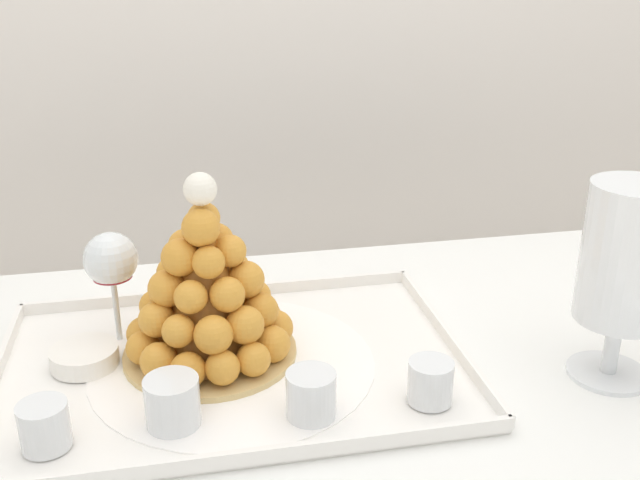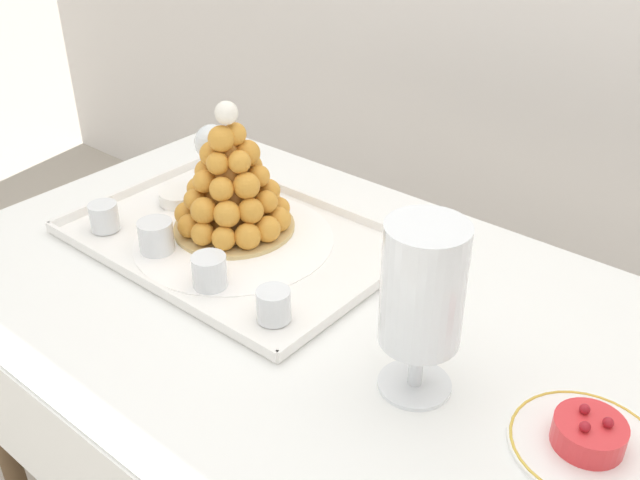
# 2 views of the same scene
# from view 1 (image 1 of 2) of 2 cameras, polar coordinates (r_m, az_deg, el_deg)

# --- Properties ---
(buffet_table) EXTENTS (1.31, 0.84, 0.74)m
(buffet_table) POSITION_cam_1_polar(r_m,az_deg,el_deg) (1.02, 5.20, -14.43)
(buffet_table) COLOR brown
(buffet_table) RESTS_ON ground_plane
(serving_tray) EXTENTS (0.60, 0.41, 0.02)m
(serving_tray) POSITION_cam_1_polar(r_m,az_deg,el_deg) (0.98, -6.78, -9.67)
(serving_tray) COLOR white
(serving_tray) RESTS_ON buffet_table
(croquembouche) EXTENTS (0.23, 0.23, 0.25)m
(croquembouche) POSITION_cam_1_polar(r_m,az_deg,el_deg) (0.95, -8.80, -4.10)
(croquembouche) COLOR tan
(croquembouche) RESTS_ON serving_tray
(dessert_cup_left) EXTENTS (0.05, 0.05, 0.05)m
(dessert_cup_left) POSITION_cam_1_polar(r_m,az_deg,el_deg) (0.87, -20.73, -13.52)
(dessert_cup_left) COLOR silver
(dessert_cup_left) RESTS_ON serving_tray
(dessert_cup_mid_left) EXTENTS (0.06, 0.06, 0.06)m
(dessert_cup_mid_left) POSITION_cam_1_polar(r_m,az_deg,el_deg) (0.86, -11.45, -12.41)
(dessert_cup_mid_left) COLOR silver
(dessert_cup_mid_left) RESTS_ON serving_tray
(dessert_cup_centre) EXTENTS (0.06, 0.06, 0.06)m
(dessert_cup_centre) POSITION_cam_1_polar(r_m,az_deg,el_deg) (0.86, -0.71, -12.09)
(dessert_cup_centre) COLOR silver
(dessert_cup_centre) RESTS_ON serving_tray
(dessert_cup_mid_right) EXTENTS (0.05, 0.05, 0.05)m
(dessert_cup_mid_right) POSITION_cam_1_polar(r_m,az_deg,el_deg) (0.89, 8.61, -10.99)
(dessert_cup_mid_right) COLOR silver
(dessert_cup_mid_right) RESTS_ON serving_tray
(creme_brulee_ramekin) EXTENTS (0.09, 0.09, 0.02)m
(creme_brulee_ramekin) POSITION_cam_1_polar(r_m,az_deg,el_deg) (1.01, -17.93, -8.59)
(creme_brulee_ramekin) COLOR white
(creme_brulee_ramekin) RESTS_ON serving_tray
(macaron_goblet) EXTENTS (0.11, 0.11, 0.26)m
(macaron_goblet) POSITION_cam_1_polar(r_m,az_deg,el_deg) (0.96, 22.87, -1.36)
(macaron_goblet) COLOR white
(macaron_goblet) RESTS_ON buffet_table
(wine_glass) EXTENTS (0.07, 0.07, 0.17)m
(wine_glass) POSITION_cam_1_polar(r_m,az_deg,el_deg) (1.01, -16.00, -1.77)
(wine_glass) COLOR silver
(wine_glass) RESTS_ON buffet_table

